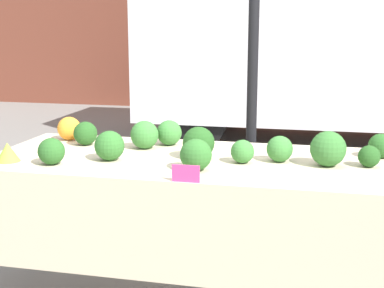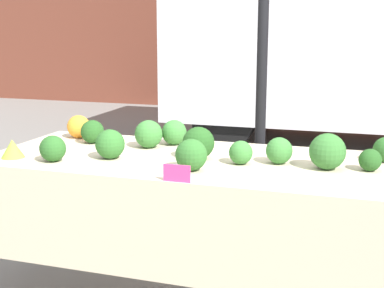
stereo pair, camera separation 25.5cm
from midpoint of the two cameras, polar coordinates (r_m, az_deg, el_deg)
name	(u,v)px [view 1 (the left image)]	position (r m, az deg, el deg)	size (l,w,h in m)	color
tent_pole	(252,79)	(3.56, 4.42, 6.92)	(0.07, 0.07, 2.55)	black
parked_truck	(315,46)	(7.69, 12.06, 10.21)	(5.05, 2.11, 2.53)	silver
market_table	(189,179)	(2.93, -2.82, -3.73)	(2.28, 0.97, 0.89)	beige
orange_cauliflower	(69,128)	(3.56, -14.99, 1.60)	(0.15, 0.15, 0.15)	orange
romanesco_head	(8,152)	(3.09, -21.33, -0.84)	(0.13, 0.13, 0.10)	#93B238
broccoli_head_0	(144,135)	(3.21, -7.37, 0.96)	(0.17, 0.17, 0.17)	#387533
broccoli_head_1	(169,133)	(3.30, -4.67, 1.18)	(0.15, 0.15, 0.15)	#387533
broccoli_head_2	(280,149)	(2.89, 6.86, -0.55)	(0.14, 0.14, 0.14)	#387533
broccoli_head_3	(85,133)	(3.38, -13.44, 1.09)	(0.15, 0.15, 0.15)	#23511E
broccoli_head_4	(381,146)	(3.09, 17.29, -0.22)	(0.14, 0.14, 0.14)	#285B23
broccoli_head_5	(199,143)	(2.94, -1.79, 0.10)	(0.18, 0.18, 0.18)	#23511E
broccoli_head_6	(369,156)	(2.87, 15.99, -1.30)	(0.11, 0.11, 0.11)	#23511E
broccoli_head_7	(196,155)	(2.69, -2.30, -1.19)	(0.16, 0.16, 0.16)	#2D6628
broccoli_head_8	(109,146)	(2.96, -11.26, -0.20)	(0.16, 0.16, 0.16)	#2D6628
broccoli_head_9	(51,151)	(2.94, -17.20, -0.78)	(0.14, 0.14, 0.14)	#285B23
broccoli_head_10	(242,152)	(2.85, 2.86, -0.83)	(0.13, 0.13, 0.13)	#387533
broccoli_head_11	(328,149)	(2.83, 11.84, -0.53)	(0.19, 0.19, 0.19)	#336B2D
price_sign	(186,174)	(2.50, -3.60, -3.20)	(0.13, 0.01, 0.08)	#E53D84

